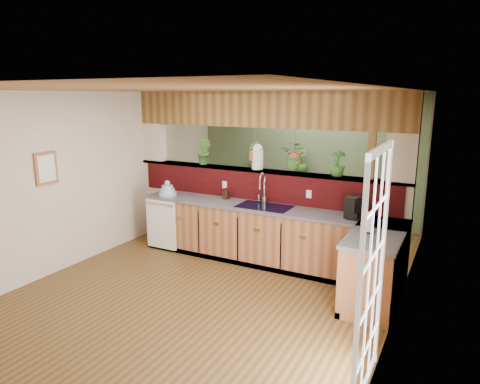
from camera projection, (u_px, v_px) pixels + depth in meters
The scene contains 28 objects.
ground at pixel (218, 283), 5.92m from camera, with size 4.60×7.00×0.01m, color #553A1A.
ceiling at pixel (215, 90), 5.35m from camera, with size 4.60×7.00×0.01m, color brown.
wall_back at pixel (305, 158), 8.65m from camera, with size 4.60×0.02×2.60m, color beige.
wall_left at pixel (90, 176), 6.68m from camera, with size 0.02×7.00×2.60m, color beige.
wall_right at pixel (400, 213), 4.59m from camera, with size 0.02×7.00×2.60m, color beige.
pass_through_partition at pixel (262, 182), 6.81m from camera, with size 4.60×0.21×2.60m.
pass_through_ledge at pixel (260, 171), 6.78m from camera, with size 4.60×0.21×0.04m, color brown.
header_beam at pixel (261, 109), 6.57m from camera, with size 4.60×0.15×0.55m, color brown.
sage_backwall at pixel (305, 158), 8.63m from camera, with size 4.55×0.02×2.55m, color #576C4A.
countertop at pixel (298, 243), 6.19m from camera, with size 4.14×1.52×0.90m.
dishwasher at pixel (161, 224), 7.07m from camera, with size 0.58×0.03×0.82m.
navy_sink at pixel (264, 211), 6.47m from camera, with size 0.82×0.50×0.18m.
french_door at pixel (372, 280), 3.53m from camera, with size 0.06×1.02×2.16m, color white.
framed_print at pixel (46, 168), 5.92m from camera, with size 0.04×0.35×0.45m.
faucet at pixel (263, 187), 6.57m from camera, with size 0.21×0.21×0.49m.
dish_stack at pixel (168, 191), 7.13m from camera, with size 0.30×0.30×0.26m.
soap_dispenser at pixel (226, 193), 6.89m from camera, with size 0.08×0.09×0.19m, color #382014.
coffee_maker at pixel (354, 208), 5.80m from camera, with size 0.16×0.27×0.30m.
paper_towel at pixel (370, 223), 5.20m from camera, with size 0.12×0.12×0.27m.
glass_jar at pixel (258, 157), 6.76m from camera, with size 0.18×0.18×0.40m.
ledge_plant_left at pixel (204, 151), 7.21m from camera, with size 0.25×0.20×0.45m, color #2C6021.
ledge_plant_right at pixel (338, 163), 6.17m from camera, with size 0.22×0.22×0.39m, color #2C6021.
hanging_plant_a at pixel (254, 146), 6.75m from camera, with size 0.22×0.18×0.52m.
hanging_plant_b at pixel (295, 143), 6.42m from camera, with size 0.42×0.38×0.53m.
shelving_console at pixel (277, 196), 8.84m from camera, with size 1.57×0.42×1.04m, color black.
shelf_plant_a at pixel (252, 159), 8.95m from camera, with size 0.23×0.15×0.43m, color #2C6021.
shelf_plant_b at pixel (301, 161), 8.45m from camera, with size 0.27×0.27×0.49m, color #2C6021.
floor_plant at pixel (346, 220), 7.57m from camera, with size 0.70×0.60×0.77m, color #2C6021.
Camera 1 is at (2.84, -4.71, 2.54)m, focal length 32.00 mm.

